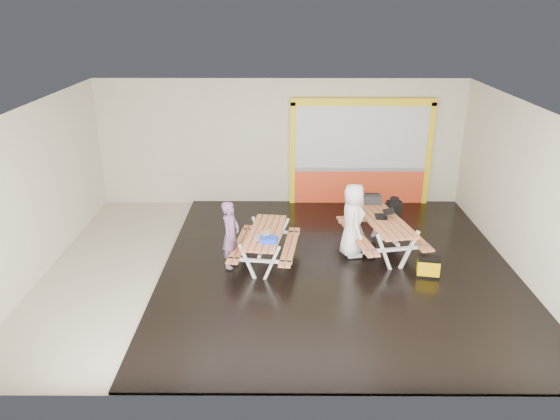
{
  "coord_description": "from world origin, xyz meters",
  "views": [
    {
      "loc": [
        0.06,
        -10.21,
        5.41
      ],
      "look_at": [
        0.0,
        0.9,
        1.0
      ],
      "focal_mm": 33.99,
      "sensor_mm": 36.0,
      "label": 1
    }
  ],
  "objects_px": {
    "laptop_right": "(384,215)",
    "dark_case": "(366,248)",
    "toolbox": "(371,199)",
    "laptop_left": "(261,236)",
    "person_right": "(353,220)",
    "person_left": "(231,234)",
    "blue_pouch": "(269,240)",
    "fluke_bag": "(428,267)",
    "picnic_table_right": "(383,227)",
    "picnic_table_left": "(265,239)",
    "backpack": "(394,208)"
  },
  "relations": [
    {
      "from": "picnic_table_right",
      "to": "backpack",
      "type": "height_order",
      "value": "backpack"
    },
    {
      "from": "laptop_right",
      "to": "blue_pouch",
      "type": "relative_size",
      "value": 1.22
    },
    {
      "from": "dark_case",
      "to": "toolbox",
      "type": "bearing_deg",
      "value": 77.17
    },
    {
      "from": "person_left",
      "to": "laptop_left",
      "type": "bearing_deg",
      "value": -81.08
    },
    {
      "from": "person_left",
      "to": "blue_pouch",
      "type": "distance_m",
      "value": 0.87
    },
    {
      "from": "toolbox",
      "to": "backpack",
      "type": "height_order",
      "value": "toolbox"
    },
    {
      "from": "person_right",
      "to": "blue_pouch",
      "type": "xyz_separation_m",
      "value": [
        -1.83,
        -0.86,
        -0.08
      ]
    },
    {
      "from": "backpack",
      "to": "person_left",
      "type": "bearing_deg",
      "value": -157.19
    },
    {
      "from": "laptop_right",
      "to": "toolbox",
      "type": "xyz_separation_m",
      "value": [
        -0.15,
        0.86,
        0.05
      ]
    },
    {
      "from": "laptop_left",
      "to": "backpack",
      "type": "xyz_separation_m",
      "value": [
        3.09,
        1.68,
        -0.03
      ]
    },
    {
      "from": "person_right",
      "to": "fluke_bag",
      "type": "distance_m",
      "value": 1.88
    },
    {
      "from": "picnic_table_left",
      "to": "toolbox",
      "type": "bearing_deg",
      "value": 30.62
    },
    {
      "from": "person_right",
      "to": "toolbox",
      "type": "xyz_separation_m",
      "value": [
        0.58,
        1.14,
        0.06
      ]
    },
    {
      "from": "person_right",
      "to": "dark_case",
      "type": "height_order",
      "value": "person_right"
    },
    {
      "from": "picnic_table_left",
      "to": "person_left",
      "type": "height_order",
      "value": "person_left"
    },
    {
      "from": "blue_pouch",
      "to": "person_right",
      "type": "bearing_deg",
      "value": 25.17
    },
    {
      "from": "laptop_right",
      "to": "backpack",
      "type": "xyz_separation_m",
      "value": [
        0.38,
        0.74,
        -0.14
      ]
    },
    {
      "from": "toolbox",
      "to": "person_left",
      "type": "bearing_deg",
      "value": -152.17
    },
    {
      "from": "person_left",
      "to": "person_right",
      "type": "height_order",
      "value": "person_right"
    },
    {
      "from": "blue_pouch",
      "to": "toolbox",
      "type": "height_order",
      "value": "toolbox"
    },
    {
      "from": "picnic_table_left",
      "to": "picnic_table_right",
      "type": "height_order",
      "value": "picnic_table_right"
    },
    {
      "from": "backpack",
      "to": "dark_case",
      "type": "relative_size",
      "value": 1.24
    },
    {
      "from": "picnic_table_left",
      "to": "dark_case",
      "type": "bearing_deg",
      "value": 13.39
    },
    {
      "from": "picnic_table_right",
      "to": "laptop_left",
      "type": "distance_m",
      "value": 2.83
    },
    {
      "from": "laptop_right",
      "to": "fluke_bag",
      "type": "bearing_deg",
      "value": -57.82
    },
    {
      "from": "laptop_left",
      "to": "person_right",
      "type": "bearing_deg",
      "value": 18.53
    },
    {
      "from": "person_left",
      "to": "laptop_right",
      "type": "height_order",
      "value": "person_left"
    },
    {
      "from": "toolbox",
      "to": "dark_case",
      "type": "relative_size",
      "value": 1.06
    },
    {
      "from": "toolbox",
      "to": "person_right",
      "type": "bearing_deg",
      "value": -117.07
    },
    {
      "from": "picnic_table_left",
      "to": "fluke_bag",
      "type": "distance_m",
      "value": 3.48
    },
    {
      "from": "blue_pouch",
      "to": "backpack",
      "type": "distance_m",
      "value": 3.48
    },
    {
      "from": "picnic_table_left",
      "to": "toolbox",
      "type": "height_order",
      "value": "toolbox"
    },
    {
      "from": "dark_case",
      "to": "picnic_table_right",
      "type": "bearing_deg",
      "value": -2.2
    },
    {
      "from": "laptop_right",
      "to": "toolbox",
      "type": "bearing_deg",
      "value": 99.73
    },
    {
      "from": "laptop_left",
      "to": "dark_case",
      "type": "bearing_deg",
      "value": 20.29
    },
    {
      "from": "laptop_right",
      "to": "dark_case",
      "type": "relative_size",
      "value": 0.99
    },
    {
      "from": "picnic_table_left",
      "to": "fluke_bag",
      "type": "bearing_deg",
      "value": -9.84
    },
    {
      "from": "person_right",
      "to": "laptop_left",
      "type": "height_order",
      "value": "person_right"
    },
    {
      "from": "laptop_left",
      "to": "laptop_right",
      "type": "bearing_deg",
      "value": 19.19
    },
    {
      "from": "blue_pouch",
      "to": "backpack",
      "type": "xyz_separation_m",
      "value": [
        2.93,
        1.87,
        -0.04
      ]
    },
    {
      "from": "picnic_table_left",
      "to": "backpack",
      "type": "xyz_separation_m",
      "value": [
        3.02,
        1.35,
        0.19
      ]
    },
    {
      "from": "person_right",
      "to": "fluke_bag",
      "type": "height_order",
      "value": "person_right"
    },
    {
      "from": "blue_pouch",
      "to": "toolbox",
      "type": "bearing_deg",
      "value": 39.67
    },
    {
      "from": "picnic_table_left",
      "to": "laptop_right",
      "type": "bearing_deg",
      "value": 13.15
    },
    {
      "from": "picnic_table_right",
      "to": "laptop_right",
      "type": "bearing_deg",
      "value": 73.91
    },
    {
      "from": "toolbox",
      "to": "picnic_table_right",
      "type": "bearing_deg",
      "value": -82.64
    },
    {
      "from": "person_right",
      "to": "fluke_bag",
      "type": "relative_size",
      "value": 3.23
    },
    {
      "from": "backpack",
      "to": "person_right",
      "type": "bearing_deg",
      "value": -137.51
    },
    {
      "from": "backpack",
      "to": "fluke_bag",
      "type": "distance_m",
      "value": 2.06
    },
    {
      "from": "picnic_table_left",
      "to": "laptop_left",
      "type": "bearing_deg",
      "value": -101.76
    }
  ]
}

